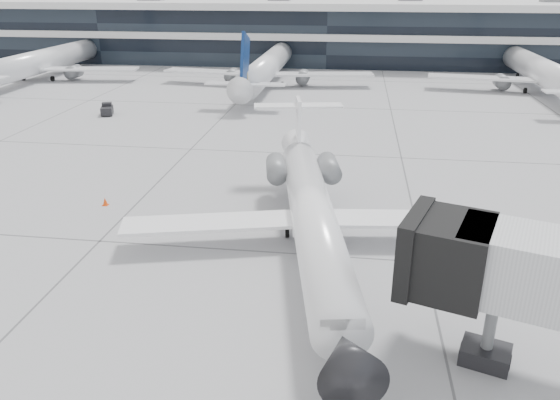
# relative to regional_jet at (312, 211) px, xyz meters

# --- Properties ---
(ground) EXTENTS (220.00, 220.00, 0.00)m
(ground) POSITION_rel_regional_jet_xyz_m (-3.25, -1.39, -2.28)
(ground) COLOR #969698
(ground) RESTS_ON ground
(terminal) EXTENTS (170.00, 22.00, 10.00)m
(terminal) POSITION_rel_regional_jet_xyz_m (-3.25, 80.61, 2.72)
(terminal) COLOR black
(terminal) RESTS_ON ground
(bg_jet_left) EXTENTS (32.00, 40.00, 9.60)m
(bg_jet_left) POSITION_rel_regional_jet_xyz_m (-48.25, 53.61, -2.28)
(bg_jet_left) COLOR white
(bg_jet_left) RESTS_ON ground
(bg_jet_center) EXTENTS (32.00, 40.00, 9.60)m
(bg_jet_center) POSITION_rel_regional_jet_xyz_m (-11.25, 53.61, -2.28)
(bg_jet_center) COLOR white
(bg_jet_center) RESTS_ON ground
(bg_jet_right) EXTENTS (32.00, 40.00, 9.60)m
(bg_jet_right) POSITION_rel_regional_jet_xyz_m (28.75, 53.61, -2.28)
(bg_jet_right) COLOR white
(bg_jet_right) RESTS_ON ground
(regional_jet) EXTENTS (23.13, 28.84, 6.68)m
(regional_jet) POSITION_rel_regional_jet_xyz_m (0.00, 0.00, 0.00)
(regional_jet) COLOR white
(regional_jet) RESTS_ON ground
(traffic_cone) EXTENTS (0.41, 0.41, 0.59)m
(traffic_cone) POSITION_rel_regional_jet_xyz_m (-15.41, 4.23, -2.00)
(traffic_cone) COLOR #FA480D
(traffic_cone) RESTS_ON ground
(far_tug) EXTENTS (1.93, 2.50, 1.40)m
(far_tug) POSITION_rel_regional_jet_xyz_m (-27.29, 31.03, -1.65)
(far_tug) COLOR black
(far_tug) RESTS_ON ground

